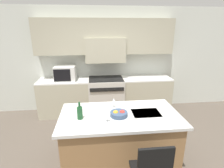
{
  "coord_description": "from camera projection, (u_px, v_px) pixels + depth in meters",
  "views": [
    {
      "loc": [
        -0.3,
        -2.32,
        2.19
      ],
      "look_at": [
        0.04,
        0.89,
        1.14
      ],
      "focal_mm": 28.0,
      "sensor_mm": 36.0,
      "label": 1
    }
  ],
  "objects": [
    {
      "name": "fruit_bowl",
      "position": [
        119.0,
        114.0,
        2.67
      ],
      "size": [
        0.27,
        0.27,
        0.1
      ],
      "color": "#384C6B",
      "rests_on": "kitchen_island"
    },
    {
      "name": "wine_glass_far",
      "position": [
        114.0,
        101.0,
        2.95
      ],
      "size": [
        0.07,
        0.07,
        0.17
      ],
      "color": "white",
      "rests_on": "kitchen_island"
    },
    {
      "name": "wine_bottle",
      "position": [
        80.0,
        113.0,
        2.57
      ],
      "size": [
        0.08,
        0.08,
        0.27
      ],
      "color": "#194723",
      "rests_on": "kitchen_island"
    },
    {
      "name": "kitchen_island",
      "position": [
        120.0,
        138.0,
        2.88
      ],
      "size": [
        1.87,
        1.0,
        0.89
      ],
      "color": "olive",
      "rests_on": "ground_plane"
    },
    {
      "name": "back_counter",
      "position": [
        106.0,
        96.0,
        4.62
      ],
      "size": [
        3.4,
        0.62,
        0.93
      ],
      "color": "#B2AD93",
      "rests_on": "ground_plane"
    },
    {
      "name": "wine_glass_near",
      "position": [
        107.0,
        115.0,
        2.49
      ],
      "size": [
        0.07,
        0.07,
        0.17
      ],
      "color": "white",
      "rests_on": "kitchen_island"
    },
    {
      "name": "microwave",
      "position": [
        65.0,
        73.0,
        4.32
      ],
      "size": [
        0.5,
        0.44,
        0.36
      ],
      "color": "silver",
      "rests_on": "back_counter"
    },
    {
      "name": "range_stove",
      "position": [
        106.0,
        96.0,
        4.6
      ],
      "size": [
        0.9,
        0.7,
        0.95
      ],
      "color": "beige",
      "rests_on": "ground_plane"
    },
    {
      "name": "back_cabinetry",
      "position": [
        105.0,
        52.0,
        4.51
      ],
      "size": [
        10.0,
        0.46,
        2.7
      ],
      "color": "silver",
      "rests_on": "ground_plane"
    },
    {
      "name": "ground_plane",
      "position": [
        115.0,
        165.0,
        2.9
      ],
      "size": [
        10.0,
        10.0,
        0.0
      ],
      "primitive_type": "plane",
      "color": "brown"
    }
  ]
}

